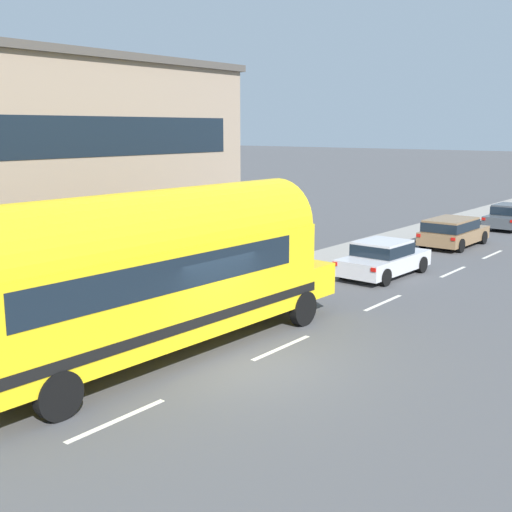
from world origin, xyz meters
The scene contains 8 objects.
ground_plane centered at (0.00, 0.00, 0.00)m, with size 300.00×300.00×0.00m, color #4C4C4F.
lane_markings centered at (-2.76, 12.95, 0.00)m, with size 4.05×80.00×0.01m.
sidewalk_slab centered at (-5.09, 10.00, 0.07)m, with size 2.36×90.00×0.15m, color gray.
roadside_building centered at (-11.22, 0.72, 3.93)m, with size 9.48×14.70×7.84m.
painted_bus centered at (-1.99, -1.43, 2.30)m, with size 2.86×12.56×4.12m.
car_lead centered at (-1.85, 10.63, 0.73)m, with size 2.07×4.37×1.37m.
car_second centered at (-2.20, 18.27, 0.78)m, with size 2.04×4.31×1.37m.
car_third centered at (-1.85, 25.83, 0.73)m, with size 1.91×4.37×1.37m.
Camera 1 is at (9.38, -11.34, 5.56)m, focal length 45.59 mm.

